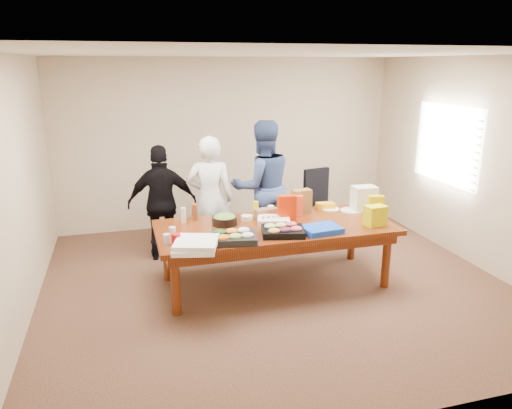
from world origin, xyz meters
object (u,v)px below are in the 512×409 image
object	(u,v)px
person_center	(210,200)
sheet_cake	(274,220)
person_right	(262,187)
salad_bowl	(225,220)
office_chair	(321,207)
conference_table	(275,255)

from	to	relation	value
person_center	sheet_cake	xyz separation A→B (m)	(0.61, -0.87, -0.07)
person_right	salad_bowl	bearing A→B (deg)	48.53
office_chair	person_right	world-z (taller)	person_right
office_chair	salad_bowl	xyz separation A→B (m)	(-1.71, -1.09, 0.29)
office_chair	sheet_cake	distance (m)	1.67
person_right	sheet_cake	xyz separation A→B (m)	(-0.16, -1.04, -0.15)
sheet_cake	salad_bowl	size ratio (longest dim) A/B	1.25
person_center	sheet_cake	size ratio (longest dim) A/B	4.46
conference_table	office_chair	world-z (taller)	office_chair
person_right	person_center	bearing A→B (deg)	9.27
conference_table	sheet_cake	size ratio (longest dim) A/B	7.30
office_chair	person_right	size ratio (longest dim) A/B	0.55
conference_table	person_right	world-z (taller)	person_right
person_right	sheet_cake	size ratio (longest dim) A/B	4.86
person_right	salad_bowl	xyz separation A→B (m)	(-0.74, -0.93, -0.13)
person_center	person_right	distance (m)	0.80
conference_table	office_chair	distance (m)	1.72
salad_bowl	conference_table	bearing A→B (deg)	-18.59
office_chair	sheet_cake	xyz separation A→B (m)	(-1.13, -1.20, 0.27)
office_chair	salad_bowl	world-z (taller)	office_chair
conference_table	person_right	xyz separation A→B (m)	(0.17, 1.13, 0.56)
office_chair	sheet_cake	bearing A→B (deg)	-144.90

